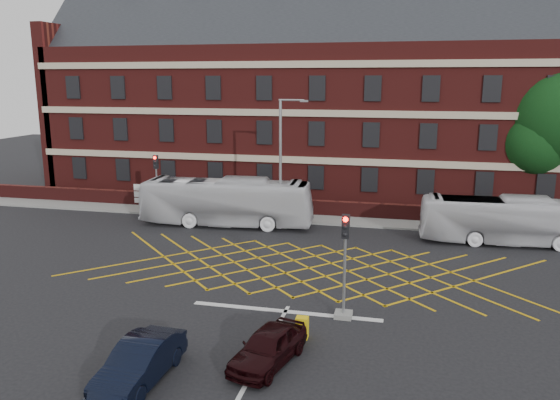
% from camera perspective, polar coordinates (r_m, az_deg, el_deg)
% --- Properties ---
extents(ground, '(120.00, 120.00, 0.00)m').
position_cam_1_polar(ground, '(26.25, 2.26, -8.54)').
color(ground, black).
rests_on(ground, ground).
extents(victorian_building, '(51.00, 12.17, 20.40)m').
position_cam_1_polar(victorian_building, '(46.30, 7.93, 10.40)').
color(victorian_building, '#561716').
rests_on(victorian_building, ground).
extents(boundary_wall, '(56.00, 0.50, 1.10)m').
position_cam_1_polar(boundary_wall, '(38.39, 5.97, -0.94)').
color(boundary_wall, '#451312').
rests_on(boundary_wall, ground).
extents(far_pavement, '(60.00, 3.00, 0.12)m').
position_cam_1_polar(far_pavement, '(37.54, 5.76, -2.01)').
color(far_pavement, slate).
rests_on(far_pavement, ground).
extents(box_junction_hatching, '(8.22, 8.22, 0.02)m').
position_cam_1_polar(box_junction_hatching, '(28.09, 3.05, -7.10)').
color(box_junction_hatching, '#CC990C').
rests_on(box_junction_hatching, ground).
extents(stop_line, '(8.00, 0.30, 0.02)m').
position_cam_1_polar(stop_line, '(23.08, 0.58, -11.56)').
color(stop_line, silver).
rests_on(stop_line, ground).
extents(centre_line, '(0.15, 14.00, 0.02)m').
position_cam_1_polar(centre_line, '(17.53, -4.37, -19.97)').
color(centre_line, silver).
rests_on(centre_line, ground).
extents(bus_left, '(11.40, 3.31, 3.14)m').
position_cam_1_polar(bus_left, '(35.96, -5.61, -0.19)').
color(bus_left, silver).
rests_on(bus_left, ground).
extents(bus_right, '(10.09, 2.74, 2.79)m').
position_cam_1_polar(bus_right, '(34.42, 22.74, -1.98)').
color(bus_right, silver).
rests_on(bus_right, ground).
extents(car_navy, '(1.58, 4.11, 1.34)m').
position_cam_1_polar(car_navy, '(18.51, -14.45, -16.11)').
color(car_navy, black).
rests_on(car_navy, ground).
extents(car_maroon, '(2.36, 3.93, 1.25)m').
position_cam_1_polar(car_maroon, '(19.00, -1.23, -15.06)').
color(car_maroon, black).
rests_on(car_maroon, ground).
extents(deciduous_tree, '(7.57, 7.32, 10.45)m').
position_cam_1_polar(deciduous_tree, '(43.26, 26.87, 6.98)').
color(deciduous_tree, black).
rests_on(deciduous_tree, ground).
extents(traffic_light_near, '(0.70, 0.70, 4.27)m').
position_cam_1_polar(traffic_light_near, '(22.07, 6.74, -7.88)').
color(traffic_light_near, slate).
rests_on(traffic_light_near, ground).
extents(traffic_light_far, '(0.70, 0.70, 4.27)m').
position_cam_1_polar(traffic_light_far, '(39.38, -12.71, 0.97)').
color(traffic_light_far, slate).
rests_on(traffic_light_far, ground).
extents(street_lamp, '(2.25, 1.00, 8.23)m').
position_cam_1_polar(street_lamp, '(35.07, 0.15, 1.57)').
color(street_lamp, slate).
rests_on(street_lamp, ground).
extents(direction_signs, '(1.10, 0.16, 2.20)m').
position_cam_1_polar(direction_signs, '(40.18, -14.28, 0.55)').
color(direction_signs, gray).
rests_on(direction_signs, ground).
extents(utility_cabinet, '(0.45, 0.36, 0.82)m').
position_cam_1_polar(utility_cabinet, '(20.79, 2.32, -13.17)').
color(utility_cabinet, yellow).
rests_on(utility_cabinet, ground).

